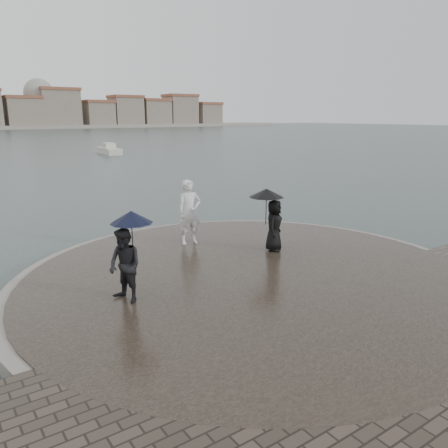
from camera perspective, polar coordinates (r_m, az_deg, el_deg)
ground at (r=9.60m, az=17.04°, el=-14.24°), size 400.00×400.00×0.00m
kerb_ring at (r=11.77m, az=3.63°, el=-7.37°), size 12.50×12.50×0.32m
quay_tip at (r=11.77m, az=3.63°, el=-7.27°), size 11.90×11.90×0.36m
statue at (r=14.15m, az=-4.53°, el=1.57°), size 0.84×0.63×2.10m
visitor_left at (r=9.94m, az=-12.63°, el=-3.92°), size 1.16×1.07×2.04m
visitor_right at (r=13.41m, az=6.24°, el=1.18°), size 1.25×1.07×1.95m
boats at (r=44.94m, az=-26.02°, el=7.39°), size 27.36×17.44×1.50m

